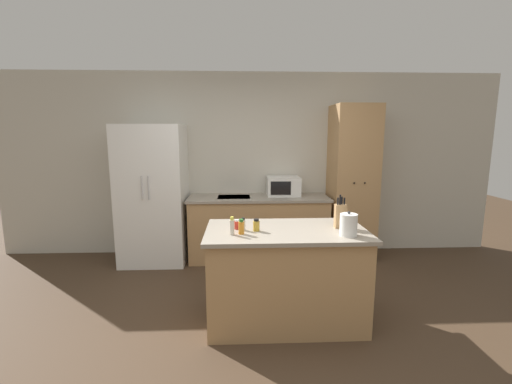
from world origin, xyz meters
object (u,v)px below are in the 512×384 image
spice_bottle_tall_dark (237,225)px  kettle (348,225)px  refrigerator (153,195)px  spice_bottle_short_red (232,226)px  spice_bottle_pale_salt (241,227)px  microwave (283,186)px  spice_bottle_green_herb (256,225)px  knife_block (340,215)px  spice_bottle_amber_oil (243,224)px  pantry_cabinet (352,183)px

spice_bottle_tall_dark → kettle: size_ratio=0.41×
refrigerator → spice_bottle_short_red: (1.11, -1.77, 0.03)m
refrigerator → kettle: bearing=-41.2°
spice_bottle_short_red → spice_bottle_pale_salt: bearing=13.3°
microwave → spice_bottle_short_red: microwave is taller
refrigerator → spice_bottle_tall_dark: refrigerator is taller
spice_bottle_short_red → spice_bottle_green_herb: (0.21, 0.11, -0.02)m
knife_block → spice_bottle_green_herb: (-0.78, -0.07, -0.06)m
spice_bottle_tall_dark → spice_bottle_pale_salt: spice_bottle_pale_salt is taller
knife_block → spice_bottle_green_herb: size_ratio=2.82×
spice_bottle_amber_oil → spice_bottle_pale_salt: 0.12m
spice_bottle_tall_dark → spice_bottle_green_herb: spice_bottle_green_herb is taller
knife_block → spice_bottle_short_red: (-0.99, -0.18, -0.04)m
spice_bottle_short_red → kettle: 0.99m
refrigerator → spice_bottle_green_herb: bearing=-51.5°
spice_bottle_amber_oil → spice_bottle_pale_salt: bearing=-98.4°
spice_bottle_tall_dark → spice_bottle_short_red: size_ratio=0.55×
spice_bottle_tall_dark → spice_bottle_amber_oil: size_ratio=0.76×
refrigerator → pantry_cabinet: bearing=1.1°
knife_block → spice_bottle_tall_dark: knife_block is taller
spice_bottle_green_herb → kettle: 0.80m
microwave → spice_bottle_green_herb: 1.86m
spice_bottle_pale_salt → refrigerator: bearing=124.2°
spice_bottle_tall_dark → kettle: kettle is taller
refrigerator → spice_bottle_short_red: bearing=-57.9°
refrigerator → knife_block: size_ratio=5.99×
pantry_cabinet → spice_bottle_pale_salt: pantry_cabinet is taller
spice_bottle_pale_salt → kettle: (0.91, -0.08, 0.03)m
pantry_cabinet → spice_bottle_green_herb: bearing=-129.5°
microwave → spice_bottle_amber_oil: 1.87m
spice_bottle_tall_dark → spice_bottle_amber_oil: spice_bottle_amber_oil is taller
microwave → spice_bottle_pale_salt: bearing=-107.4°
spice_bottle_short_red → kettle: kettle is taller
pantry_cabinet → microwave: (-0.95, 0.09, -0.05)m
spice_bottle_amber_oil → spice_bottle_green_herb: spice_bottle_amber_oil is taller
spice_bottle_short_red → microwave: bearing=70.6°
pantry_cabinet → spice_bottle_tall_dark: 2.29m
refrigerator → spice_bottle_pale_salt: (1.19, -1.75, 0.02)m
knife_block → spice_bottle_amber_oil: bearing=-177.1°
spice_bottle_short_red → spice_bottle_amber_oil: bearing=54.8°
pantry_cabinet → knife_block: (-0.64, -1.64, -0.06)m
refrigerator → spice_bottle_tall_dark: size_ratio=21.19×
pantry_cabinet → spice_bottle_green_herb: (-1.42, -1.72, -0.13)m
kettle → refrigerator: bearing=138.8°
microwave → spice_bottle_green_herb: size_ratio=4.15×
spice_bottle_amber_oil → spice_bottle_tall_dark: bearing=146.0°
spice_bottle_amber_oil → spice_bottle_green_herb: (0.11, -0.03, -0.00)m
microwave → spice_bottle_short_red: 2.03m
spice_bottle_pale_salt → knife_block: bearing=10.1°
pantry_cabinet → spice_bottle_pale_salt: bearing=-130.6°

